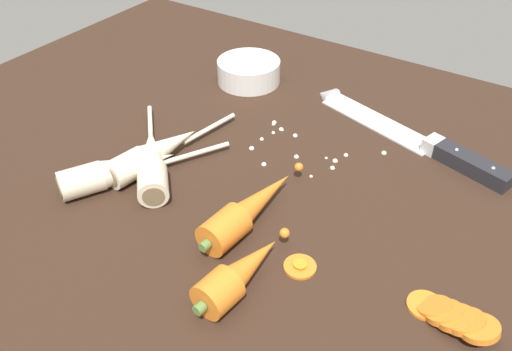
% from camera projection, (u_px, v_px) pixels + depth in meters
% --- Properties ---
extents(ground_plane, '(1.20, 0.90, 0.04)m').
position_uv_depth(ground_plane, '(264.00, 188.00, 0.75)').
color(ground_plane, '#332116').
extents(chefs_knife, '(0.34, 0.13, 0.04)m').
position_uv_depth(chefs_knife, '(400.00, 131.00, 0.81)').
color(chefs_knife, silver).
rests_on(chefs_knife, ground_plane).
extents(whole_carrot, '(0.05, 0.20, 0.04)m').
position_uv_depth(whole_carrot, '(248.00, 209.00, 0.65)').
color(whole_carrot, orange).
rests_on(whole_carrot, ground_plane).
extents(whole_carrot_second, '(0.05, 0.15, 0.04)m').
position_uv_depth(whole_carrot_second, '(239.00, 274.00, 0.57)').
color(whole_carrot_second, orange).
rests_on(whole_carrot_second, ground_plane).
extents(parsnip_front, '(0.18, 0.19, 0.04)m').
position_uv_depth(parsnip_front, '(152.00, 161.00, 0.73)').
color(parsnip_front, beige).
rests_on(parsnip_front, ground_plane).
extents(parsnip_mid_left, '(0.06, 0.23, 0.04)m').
position_uv_depth(parsnip_mid_left, '(155.00, 153.00, 0.74)').
color(parsnip_mid_left, beige).
rests_on(parsnip_mid_left, ground_plane).
extents(parsnip_mid_right, '(0.14, 0.22, 0.04)m').
position_uv_depth(parsnip_mid_right, '(119.00, 170.00, 0.71)').
color(parsnip_mid_right, beige).
rests_on(parsnip_mid_right, ground_plane).
extents(carrot_slice_stack, '(0.09, 0.05, 0.03)m').
position_uv_depth(carrot_slice_stack, '(451.00, 315.00, 0.54)').
color(carrot_slice_stack, orange).
rests_on(carrot_slice_stack, ground_plane).
extents(carrot_slice_stray_near, '(0.03, 0.03, 0.01)m').
position_uv_depth(carrot_slice_stray_near, '(220.00, 290.00, 0.57)').
color(carrot_slice_stray_near, orange).
rests_on(carrot_slice_stray_near, ground_plane).
extents(carrot_slice_stray_mid, '(0.04, 0.04, 0.01)m').
position_uv_depth(carrot_slice_stray_mid, '(300.00, 266.00, 0.60)').
color(carrot_slice_stray_mid, orange).
rests_on(carrot_slice_stray_mid, ground_plane).
extents(prep_bowl, '(0.11, 0.11, 0.04)m').
position_uv_depth(prep_bowl, '(249.00, 71.00, 0.94)').
color(prep_bowl, white).
rests_on(prep_bowl, ground_plane).
extents(mince_crumbs, '(0.18, 0.13, 0.01)m').
position_uv_depth(mince_crumbs, '(301.00, 145.00, 0.79)').
color(mince_crumbs, silver).
rests_on(mince_crumbs, ground_plane).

